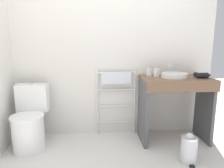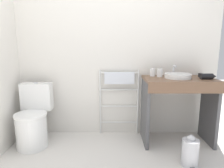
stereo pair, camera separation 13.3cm
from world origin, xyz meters
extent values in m
cube|color=silver|center=(0.00, 1.41, 1.29)|extent=(2.93, 0.12, 2.58)
cylinder|color=white|center=(-1.06, 0.91, 0.21)|extent=(0.38, 0.38, 0.43)
cylinder|color=white|center=(-1.06, 0.91, 0.44)|extent=(0.40, 0.40, 0.02)
cube|color=white|center=(-1.06, 1.16, 0.61)|extent=(0.40, 0.17, 0.36)
cylinder|color=silver|center=(-1.06, 1.16, 0.80)|extent=(0.05, 0.05, 0.01)
cylinder|color=silver|center=(-0.20, 1.32, 0.48)|extent=(0.02, 0.02, 0.95)
cylinder|color=silver|center=(0.34, 1.32, 0.48)|extent=(0.02, 0.02, 0.95)
cylinder|color=silver|center=(0.07, 1.32, 0.17)|extent=(0.55, 0.02, 0.02)
cylinder|color=silver|center=(0.07, 1.32, 0.42)|extent=(0.55, 0.02, 0.02)
cylinder|color=silver|center=(0.07, 1.32, 0.67)|extent=(0.55, 0.02, 0.02)
cylinder|color=silver|center=(0.07, 1.32, 0.91)|extent=(0.55, 0.02, 0.02)
cube|color=silver|center=(0.07, 1.29, 0.84)|extent=(0.42, 0.04, 0.17)
cube|color=brown|center=(0.83, 1.05, 0.86)|extent=(0.89, 0.55, 0.03)
cube|color=brown|center=(0.83, 0.79, 0.79)|extent=(0.89, 0.02, 0.10)
cube|color=#4C4C4F|center=(0.41, 1.05, 0.42)|extent=(0.04, 0.47, 0.84)
cube|color=#4C4C4F|center=(1.26, 1.05, 0.42)|extent=(0.04, 0.47, 0.84)
cylinder|color=white|center=(0.81, 1.06, 0.91)|extent=(0.34, 0.34, 0.06)
cylinder|color=silver|center=(0.81, 1.06, 0.93)|extent=(0.28, 0.28, 0.01)
cylinder|color=silver|center=(0.81, 1.26, 0.95)|extent=(0.02, 0.02, 0.15)
cylinder|color=silver|center=(0.81, 1.21, 1.01)|extent=(0.02, 0.09, 0.02)
cylinder|color=white|center=(0.52, 1.22, 0.93)|extent=(0.07, 0.07, 0.10)
cylinder|color=white|center=(0.60, 1.16, 0.93)|extent=(0.07, 0.07, 0.11)
cylinder|color=black|center=(1.14, 0.97, 0.91)|extent=(0.14, 0.07, 0.07)
cone|color=black|center=(1.24, 0.97, 0.91)|extent=(0.05, 0.06, 0.06)
cube|color=black|center=(1.11, 1.05, 0.91)|extent=(0.04, 0.09, 0.05)
cylinder|color=#B7B7BC|center=(0.81, 0.51, 0.15)|extent=(0.18, 0.18, 0.30)
sphere|color=#B7B7BC|center=(0.81, 0.51, 0.31)|extent=(0.08, 0.08, 0.08)
camera|label=1|loc=(-0.17, -1.47, 1.29)|focal=32.00mm
camera|label=2|loc=(-0.03, -1.47, 1.29)|focal=32.00mm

